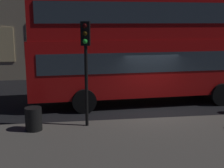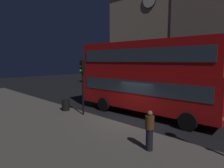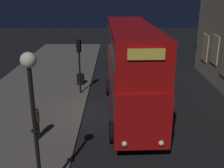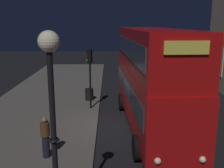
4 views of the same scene
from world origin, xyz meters
The scene contains 7 objects.
ground_plane centered at (0.00, 0.00, 0.00)m, with size 80.00×80.00×0.00m, color black.
sidewalk_slab centered at (0.00, -4.70, 0.06)m, with size 44.00×7.55×0.12m, color #5B564F.
double_decker_bus centered at (-0.17, 1.94, 2.97)m, with size 10.90×3.19×5.29m.
traffic_light_near_kerb centered at (-3.05, -1.49, 2.89)m, with size 0.37×0.39×3.85m.
street_lamp centered at (7.57, -1.64, 4.02)m, with size 0.50×0.50×5.30m.
pedestrian centered at (3.44, -2.89, 1.01)m, with size 0.38×0.38×1.75m.
litter_bin centered at (-4.97, -1.69, 0.54)m, with size 0.60×0.60×0.84m, color black.
Camera 3 is at (15.67, 0.96, 7.18)m, focal length 44.40 mm.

